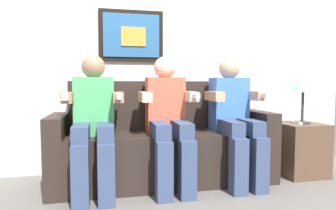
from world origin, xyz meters
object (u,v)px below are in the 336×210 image
(couch, at_px, (164,147))
(side_table_right, at_px, (300,149))
(table_lamp, at_px, (303,86))
(person_on_right, at_px, (234,115))
(person_on_left, at_px, (94,118))
(spare_remote_on_table, at_px, (296,123))
(person_in_middle, at_px, (168,116))

(couch, xyz_separation_m, side_table_right, (1.32, -0.11, -0.06))
(table_lamp, bearing_deg, person_on_right, -176.49)
(person_on_left, xyz_separation_m, spare_remote_on_table, (1.85, 0.04, -0.10))
(person_on_left, height_order, spare_remote_on_table, person_on_left)
(side_table_right, xyz_separation_m, table_lamp, (0.00, -0.02, 0.61))
(person_on_right, bearing_deg, table_lamp, 3.51)
(couch, bearing_deg, table_lamp, -5.35)
(spare_remote_on_table, bearing_deg, side_table_right, 19.76)
(person_on_left, height_order, person_in_middle, same)
(couch, distance_m, person_on_left, 0.69)
(person_on_right, bearing_deg, spare_remote_on_table, 3.36)
(table_lamp, bearing_deg, person_in_middle, -178.09)
(side_table_right, bearing_deg, spare_remote_on_table, -160.24)
(couch, xyz_separation_m, person_on_left, (-0.60, -0.17, 0.29))
(couch, relative_size, spare_remote_on_table, 14.86)
(person_in_middle, bearing_deg, spare_remote_on_table, 1.75)
(side_table_right, bearing_deg, person_in_middle, -177.34)
(couch, xyz_separation_m, person_on_right, (0.60, -0.17, 0.29))
(spare_remote_on_table, bearing_deg, couch, 174.13)
(couch, relative_size, person_on_left, 1.74)
(person_on_right, xyz_separation_m, spare_remote_on_table, (0.65, 0.04, -0.10))
(couch, bearing_deg, side_table_right, -4.61)
(person_in_middle, distance_m, side_table_right, 1.36)
(spare_remote_on_table, bearing_deg, table_lamp, 5.06)
(couch, distance_m, spare_remote_on_table, 1.27)
(person_on_left, xyz_separation_m, table_lamp, (1.92, 0.04, 0.25))
(person_on_right, distance_m, spare_remote_on_table, 0.66)
(person_on_left, height_order, side_table_right, person_on_left)
(person_on_right, height_order, table_lamp, person_on_right)
(person_in_middle, distance_m, spare_remote_on_table, 1.26)
(person_in_middle, xyz_separation_m, side_table_right, (1.32, 0.06, -0.36))
(person_on_left, bearing_deg, spare_remote_on_table, 1.20)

